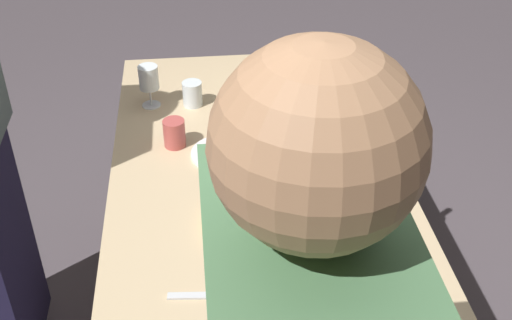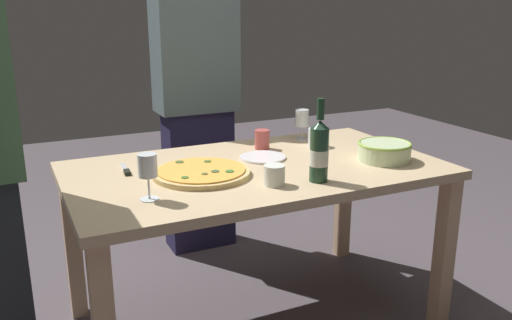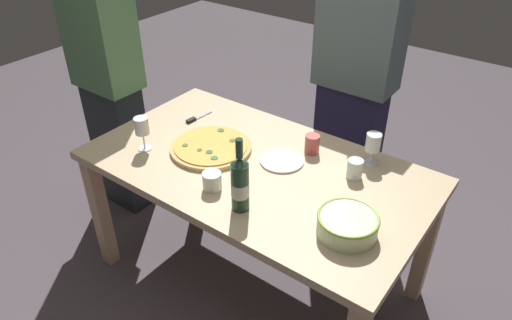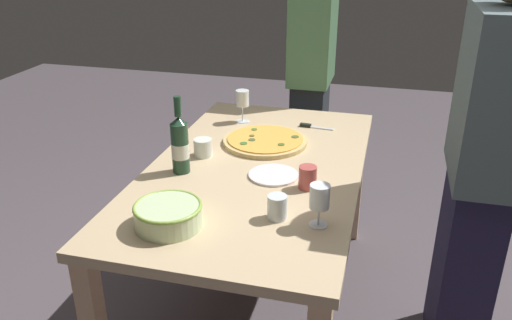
% 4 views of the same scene
% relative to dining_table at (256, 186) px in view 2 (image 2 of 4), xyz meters
% --- Properties ---
extents(ground_plane, '(8.00, 8.00, 0.00)m').
position_rel_dining_table_xyz_m(ground_plane, '(0.00, 0.00, -0.66)').
color(ground_plane, '#51484D').
extents(dining_table, '(1.60, 0.90, 0.75)m').
position_rel_dining_table_xyz_m(dining_table, '(0.00, 0.00, 0.00)').
color(dining_table, '#CDB087').
rests_on(dining_table, ground).
extents(pizza, '(0.40, 0.40, 0.03)m').
position_rel_dining_table_xyz_m(pizza, '(-0.26, -0.02, 0.11)').
color(pizza, tan).
rests_on(pizza, dining_table).
extents(serving_bowl, '(0.24, 0.24, 0.08)m').
position_rel_dining_table_xyz_m(serving_bowl, '(0.56, -0.17, 0.14)').
color(serving_bowl, beige).
rests_on(serving_bowl, dining_table).
extents(wine_bottle, '(0.07, 0.07, 0.33)m').
position_rel_dining_table_xyz_m(wine_bottle, '(0.14, -0.29, 0.22)').
color(wine_bottle, '#1F3F2A').
rests_on(wine_bottle, dining_table).
extents(wine_glass_near_pizza, '(0.07, 0.07, 0.16)m').
position_rel_dining_table_xyz_m(wine_glass_near_pizza, '(0.42, 0.33, 0.20)').
color(wine_glass_near_pizza, white).
rests_on(wine_glass_near_pizza, dining_table).
extents(wine_glass_by_bottle, '(0.07, 0.07, 0.17)m').
position_rel_dining_table_xyz_m(wine_glass_by_bottle, '(-0.52, -0.21, 0.21)').
color(wine_glass_by_bottle, white).
rests_on(wine_glass_by_bottle, dining_table).
extents(cup_amber, '(0.07, 0.07, 0.09)m').
position_rel_dining_table_xyz_m(cup_amber, '(0.41, 0.18, 0.14)').
color(cup_amber, white).
rests_on(cup_amber, dining_table).
extents(cup_ceramic, '(0.07, 0.07, 0.09)m').
position_rel_dining_table_xyz_m(cup_ceramic, '(0.15, 0.25, 0.14)').
color(cup_ceramic, '#BC4F4B').
rests_on(cup_ceramic, dining_table).
extents(cup_spare, '(0.08, 0.08, 0.08)m').
position_rel_dining_table_xyz_m(cup_spare, '(-0.04, -0.26, 0.13)').
color(cup_spare, white).
rests_on(cup_spare, dining_table).
extents(side_plate, '(0.21, 0.21, 0.01)m').
position_rel_dining_table_xyz_m(side_plate, '(0.08, 0.10, 0.10)').
color(side_plate, white).
rests_on(side_plate, dining_table).
extents(pizza_knife, '(0.04, 0.18, 0.02)m').
position_rel_dining_table_xyz_m(pizza_knife, '(-0.53, 0.16, 0.10)').
color(pizza_knife, silver).
rests_on(pizza_knife, dining_table).
extents(person_guest_left, '(0.45, 0.24, 1.69)m').
position_rel_dining_table_xyz_m(person_guest_left, '(0.05, 0.89, 0.20)').
color(person_guest_left, '#211D3C').
rests_on(person_guest_left, ground).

